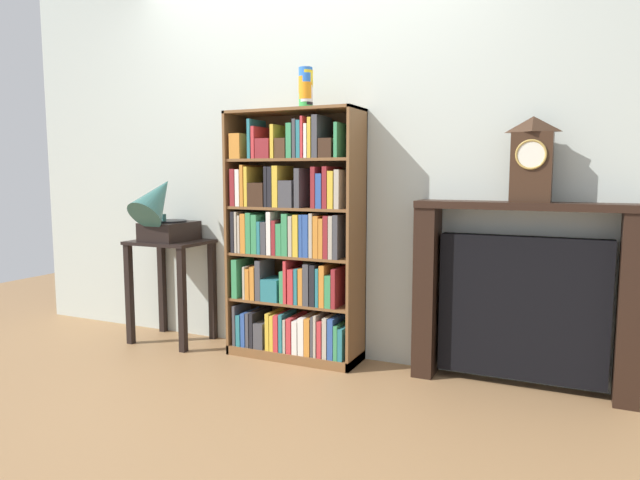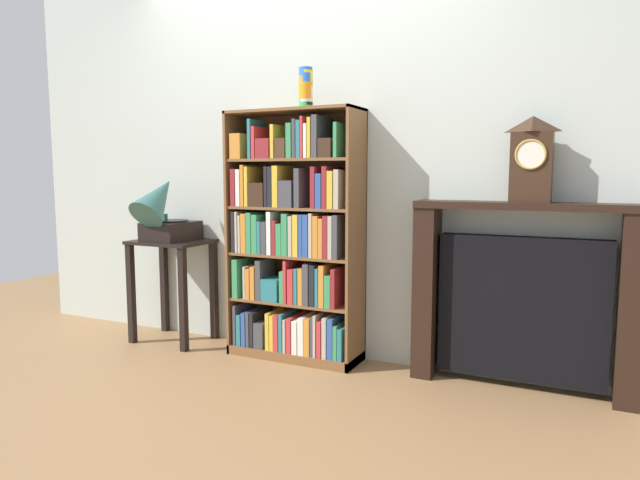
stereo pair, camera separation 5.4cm
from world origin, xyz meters
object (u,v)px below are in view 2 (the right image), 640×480
Objects in this scene: side_table_left at (172,269)px; mantel_clock at (532,159)px; bookshelf at (294,248)px; cup_stack at (306,88)px; gramophone at (163,211)px; fireplace_mantel at (522,298)px.

mantel_clock is (2.35, 0.09, 0.75)m from side_table_left.
bookshelf is 0.97m from side_table_left.
cup_stack is 0.47× the size of gramophone.
cup_stack is at bearing -15.95° from bookshelf.
cup_stack is (0.10, -0.03, 0.99)m from bookshelf.
mantel_clock is at bearing 2.10° from bookshelf.
gramophone is (-0.95, -0.12, 0.22)m from bookshelf.
cup_stack is 0.21× the size of fireplace_mantel.
gramophone reaches higher than side_table_left.
fireplace_mantel is 2.60× the size of mantel_clock.
fireplace_mantel is (1.38, 0.07, -0.21)m from bookshelf.
bookshelf is at bearing 6.95° from gramophone.
side_table_left is (-0.95, -0.04, -0.20)m from bookshelf.
gramophone is 1.13× the size of mantel_clock.
side_table_left is at bearing -179.33° from cup_stack.
cup_stack is 0.33× the size of side_table_left.
bookshelf is at bearing -177.90° from mantel_clock.
fireplace_mantel is at bearing 2.80° from side_table_left.
cup_stack reaches higher than side_table_left.
cup_stack reaches higher than mantel_clock.
fireplace_mantel is at bearing 4.56° from cup_stack.
cup_stack is at bearing 0.67° from side_table_left.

